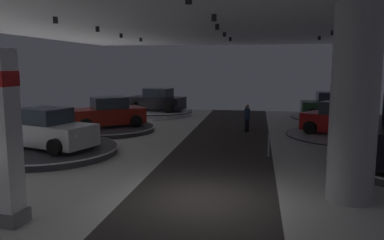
# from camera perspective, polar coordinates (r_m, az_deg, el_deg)

# --- Properties ---
(ground) EXTENTS (24.00, 44.00, 0.06)m
(ground) POSITION_cam_1_polar(r_m,az_deg,el_deg) (11.23, 1.38, -11.92)
(ground) COLOR silver
(ceiling_with_spotlights) EXTENTS (24.00, 44.00, 0.39)m
(ceiling_with_spotlights) POSITION_cam_1_polar(r_m,az_deg,el_deg) (10.68, 1.48, 17.42)
(ceiling_with_spotlights) COLOR silver
(column_right) EXTENTS (1.29, 1.29, 5.50)m
(column_right) POSITION_cam_1_polar(r_m,az_deg,el_deg) (11.52, 23.04, 2.12)
(column_right) COLOR #ADADB2
(column_right) RESTS_ON ground
(display_platform_far_left) EXTENTS (5.46, 5.46, 0.29)m
(display_platform_far_left) POSITION_cam_1_polar(r_m,az_deg,el_deg) (22.86, -12.48, -1.23)
(display_platform_far_left) COLOR #333338
(display_platform_far_left) RESTS_ON ground
(display_car_far_left) EXTENTS (4.44, 3.95, 1.71)m
(display_car_far_left) POSITION_cam_1_polar(r_m,az_deg,el_deg) (22.74, -12.47, 0.99)
(display_car_far_left) COLOR maroon
(display_car_far_left) RESTS_ON display_platform_far_left
(display_platform_mid_left) EXTENTS (5.91, 5.91, 0.31)m
(display_platform_mid_left) POSITION_cam_1_polar(r_m,az_deg,el_deg) (17.68, -20.52, -4.28)
(display_platform_mid_left) COLOR #333338
(display_platform_mid_left) RESTS_ON ground
(display_car_mid_left) EXTENTS (4.55, 3.19, 1.71)m
(display_car_mid_left) POSITION_cam_1_polar(r_m,az_deg,el_deg) (17.54, -20.74, -1.39)
(display_car_mid_left) COLOR silver
(display_car_mid_left) RESTS_ON display_platform_mid_left
(display_platform_far_right) EXTENTS (5.91, 5.91, 0.25)m
(display_platform_far_right) POSITION_cam_1_polar(r_m,az_deg,el_deg) (21.22, 21.77, -2.40)
(display_platform_far_right) COLOR #B7B7BC
(display_platform_far_right) RESTS_ON ground
(display_car_far_right) EXTENTS (4.49, 3.85, 1.71)m
(display_car_far_right) POSITION_cam_1_polar(r_m,az_deg,el_deg) (21.10, 21.81, -0.05)
(display_car_far_right) COLOR red
(display_car_far_right) RESTS_ON display_platform_far_right
(display_platform_deep_right) EXTENTS (5.58, 5.58, 0.34)m
(display_platform_deep_right) POSITION_cam_1_polar(r_m,az_deg,el_deg) (27.41, 20.30, 0.07)
(display_platform_deep_right) COLOR silver
(display_platform_deep_right) RESTS_ON ground
(display_car_deep_right) EXTENTS (4.29, 2.34, 1.71)m
(display_car_deep_right) POSITION_cam_1_polar(r_m,az_deg,el_deg) (27.30, 20.33, 1.97)
(display_car_deep_right) COLOR #2D5638
(display_car_deep_right) RESTS_ON display_platform_deep_right
(display_platform_deep_left) EXTENTS (5.47, 5.47, 0.36)m
(display_platform_deep_left) POSITION_cam_1_polar(r_m,az_deg,el_deg) (29.41, -5.27, 1.09)
(display_platform_deep_left) COLOR silver
(display_platform_deep_left) RESTS_ON ground
(display_car_deep_left) EXTENTS (4.46, 2.84, 1.71)m
(display_car_deep_left) POSITION_cam_1_polar(r_m,az_deg,el_deg) (29.30, -5.24, 2.89)
(display_car_deep_left) COLOR black
(display_car_deep_left) RESTS_ON display_platform_deep_left
(visitor_walking_near) EXTENTS (0.32, 0.32, 1.59)m
(visitor_walking_near) POSITION_cam_1_polar(r_m,az_deg,el_deg) (22.16, 8.22, 0.54)
(visitor_walking_near) COLOR black
(visitor_walking_near) RESTS_ON ground
(stanchion_a) EXTENTS (0.28, 0.28, 1.01)m
(stanchion_a) POSITION_cam_1_polar(r_m,az_deg,el_deg) (16.30, 11.34, -4.22)
(stanchion_a) COLOR #333338
(stanchion_a) RESTS_ON ground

